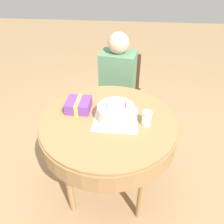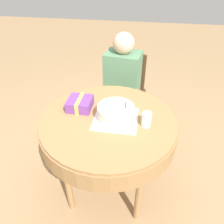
# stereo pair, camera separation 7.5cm
# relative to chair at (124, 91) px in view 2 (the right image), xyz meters

# --- Properties ---
(ground_plane) EXTENTS (12.00, 12.00, 0.00)m
(ground_plane) POSITION_rel_chair_xyz_m (-0.02, -0.88, -0.49)
(ground_plane) COLOR #A37F56
(dining_table) EXTENTS (1.00, 1.00, 0.77)m
(dining_table) POSITION_rel_chair_xyz_m (-0.02, -0.88, 0.18)
(dining_table) COLOR #9E7547
(dining_table) RESTS_ON ground_plane
(chair) EXTENTS (0.50, 0.50, 0.88)m
(chair) POSITION_rel_chair_xyz_m (0.00, 0.00, 0.00)
(chair) COLOR #4C331E
(chair) RESTS_ON ground_plane
(person) EXTENTS (0.38, 0.38, 1.15)m
(person) POSITION_rel_chair_xyz_m (-0.01, -0.09, 0.21)
(person) COLOR #DBB293
(person) RESTS_ON ground_plane
(napkin) EXTENTS (0.31, 0.31, 0.00)m
(napkin) POSITION_rel_chair_xyz_m (0.04, -0.87, 0.28)
(napkin) COLOR white
(napkin) RESTS_ON dining_table
(birthday_cake) EXTENTS (0.26, 0.26, 0.16)m
(birthday_cake) POSITION_rel_chair_xyz_m (0.04, -0.87, 0.33)
(birthday_cake) COLOR white
(birthday_cake) RESTS_ON dining_table
(drinking_glass) EXTENTS (0.07, 0.07, 0.11)m
(drinking_glass) POSITION_rel_chair_xyz_m (0.25, -0.91, 0.33)
(drinking_glass) COLOR silver
(drinking_glass) RESTS_ON dining_table
(gift_box) EXTENTS (0.18, 0.18, 0.09)m
(gift_box) POSITION_rel_chair_xyz_m (-0.25, -0.77, 0.31)
(gift_box) COLOR #753D99
(gift_box) RESTS_ON dining_table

